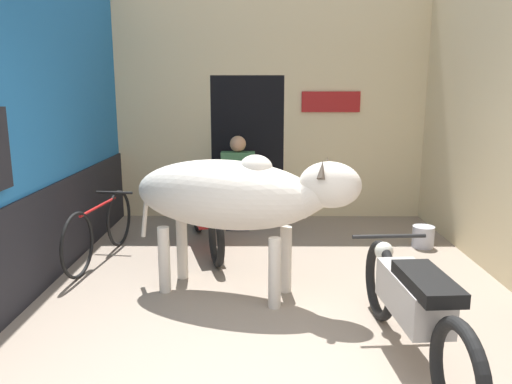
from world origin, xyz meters
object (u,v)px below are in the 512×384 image
(motorcycle_far, at_px, (206,214))
(bicycle, at_px, (100,229))
(cow, at_px, (235,196))
(motorcycle_near, at_px, (413,304))
(bucket, at_px, (423,237))
(shopkeeper_seated, at_px, (238,181))
(plastic_stool, at_px, (260,210))

(motorcycle_far, xyz_separation_m, bicycle, (-1.13, -0.45, -0.07))
(cow, height_order, motorcycle_near, cow)
(bicycle, bearing_deg, motorcycle_far, 21.84)
(bucket, bearing_deg, motorcycle_near, -109.65)
(cow, bearing_deg, motorcycle_far, 107.07)
(motorcycle_far, bearing_deg, shopkeeper_seated, 68.23)
(motorcycle_far, bearing_deg, bicycle, -158.16)
(motorcycle_near, relative_size, shopkeeper_seated, 1.64)
(plastic_stool, relative_size, bucket, 1.60)
(cow, bearing_deg, plastic_stool, 84.56)
(bicycle, relative_size, shopkeeper_seated, 1.38)
(cow, distance_m, motorcycle_far, 1.53)
(motorcycle_near, xyz_separation_m, bicycle, (-2.82, 2.14, -0.09))
(bucket, bearing_deg, bicycle, -172.83)
(bicycle, xyz_separation_m, shopkeeper_seated, (1.48, 1.33, 0.30))
(motorcycle_near, bearing_deg, bucket, 70.35)
(motorcycle_near, distance_m, shopkeeper_seated, 3.72)
(cow, distance_m, bucket, 2.73)
(motorcycle_near, distance_m, bucket, 2.79)
(motorcycle_near, relative_size, motorcycle_far, 1.08)
(motorcycle_far, height_order, bucket, motorcycle_far)
(cow, relative_size, plastic_stool, 5.17)
(motorcycle_near, xyz_separation_m, shopkeeper_seated, (-1.34, 3.47, 0.21))
(plastic_stool, xyz_separation_m, bucket, (1.98, -0.97, -0.09))
(cow, relative_size, shopkeeper_seated, 1.71)
(motorcycle_near, relative_size, plastic_stool, 4.98)
(motorcycle_near, bearing_deg, bicycle, 142.87)
(cow, height_order, plastic_stool, cow)
(motorcycle_far, xyz_separation_m, bucket, (2.62, 0.02, -0.29))
(cow, relative_size, motorcycle_far, 1.12)
(plastic_stool, distance_m, bucket, 2.20)
(bicycle, height_order, plastic_stool, bicycle)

